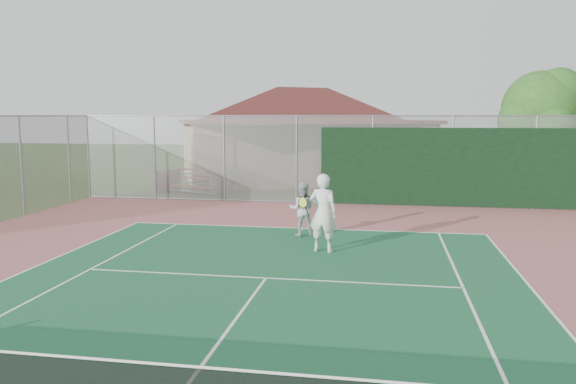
% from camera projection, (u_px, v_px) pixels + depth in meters
% --- Properties ---
extents(back_fence, '(20.08, 0.11, 3.53)m').
position_uv_depth(back_fence, '(375.00, 163.00, 21.88)').
color(back_fence, gray).
rests_on(back_fence, ground).
extents(side_fence_left, '(0.08, 9.00, 3.50)m').
position_uv_depth(side_fence_left, '(22.00, 166.00, 19.54)').
color(side_fence_left, gray).
rests_on(side_fence_left, ground).
extents(clubhouse, '(16.17, 13.80, 5.91)m').
position_uv_depth(clubhouse, '(301.00, 125.00, 31.02)').
color(clubhouse, tan).
rests_on(clubhouse, ground).
extents(bleachers, '(3.26, 2.49, 1.03)m').
position_uv_depth(bleachers, '(195.00, 181.00, 25.78)').
color(bleachers, '#B74C2A').
rests_on(bleachers, ground).
extents(tree, '(4.02, 3.81, 5.61)m').
position_uv_depth(tree, '(543.00, 111.00, 25.14)').
color(tree, '#3C2315').
rests_on(tree, ground).
extents(player_white_front, '(1.04, 0.72, 2.03)m').
position_uv_depth(player_white_front, '(323.00, 213.00, 14.39)').
color(player_white_front, white).
rests_on(player_white_front, ground).
extents(player_grey_back, '(0.83, 0.68, 1.57)m').
position_uv_depth(player_grey_back, '(302.00, 210.00, 16.33)').
color(player_grey_back, '#B4B8BA').
rests_on(player_grey_back, ground).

